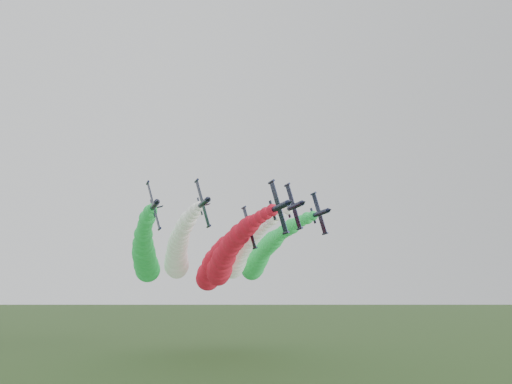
% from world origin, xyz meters
% --- Properties ---
extents(jet_lead, '(12.69, 84.75, 17.93)m').
position_xyz_m(jet_lead, '(2.73, 42.69, 28.77)').
color(jet_lead, black).
rests_on(jet_lead, ground).
extents(jet_inner_left, '(12.72, 84.78, 17.96)m').
position_xyz_m(jet_inner_left, '(-8.36, 57.82, 31.32)').
color(jet_inner_left, black).
rests_on(jet_inner_left, ground).
extents(jet_inner_right, '(12.65, 84.71, 17.89)m').
position_xyz_m(jet_inner_right, '(11.02, 55.89, 31.43)').
color(jet_inner_right, black).
rests_on(jet_inner_right, ground).
extents(jet_outer_left, '(13.31, 85.37, 18.56)m').
position_xyz_m(jet_outer_left, '(-17.93, 61.04, 30.57)').
color(jet_outer_left, black).
rests_on(jet_outer_left, ground).
extents(jet_outer_right, '(13.08, 85.13, 18.32)m').
position_xyz_m(jet_outer_right, '(20.97, 64.66, 31.49)').
color(jet_outer_right, black).
rests_on(jet_outer_right, ground).
extents(jet_trail, '(13.56, 85.62, 18.81)m').
position_xyz_m(jet_trail, '(5.47, 70.65, 27.89)').
color(jet_trail, black).
rests_on(jet_trail, ground).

